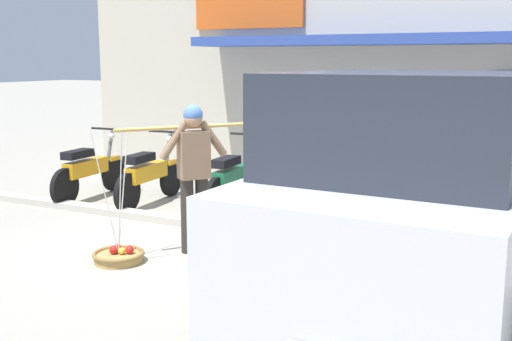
# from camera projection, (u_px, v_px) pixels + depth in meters

# --- Properties ---
(ground_plane) EXTENTS (90.00, 90.00, 0.00)m
(ground_plane) POSITION_uv_depth(u_px,v_px,m) (202.00, 245.00, 7.47)
(ground_plane) COLOR #9E998C
(sidewalk_curb) EXTENTS (20.00, 0.24, 0.10)m
(sidewalk_curb) POSITION_uv_depth(u_px,v_px,m) (230.00, 228.00, 8.08)
(sidewalk_curb) COLOR #BAB4A5
(sidewalk_curb) RESTS_ON ground
(fruit_vendor) EXTENTS (1.11, 1.46, 1.70)m
(fruit_vendor) POSITION_uv_depth(u_px,v_px,m) (194.00, 168.00, 7.08)
(fruit_vendor) COLOR #2D2823
(fruit_vendor) RESTS_ON ground
(fruit_basket_left_side) EXTENTS (0.57, 0.57, 1.45)m
(fruit_basket_left_side) POSITION_uv_depth(u_px,v_px,m) (264.00, 235.00, 7.63)
(fruit_basket_left_side) COLOR #B2894C
(fruit_basket_left_side) RESTS_ON ground
(fruit_basket_right_side) EXTENTS (0.57, 0.57, 1.45)m
(fruit_basket_right_side) POSITION_uv_depth(u_px,v_px,m) (119.00, 255.00, 6.85)
(fruit_basket_right_side) COLOR #B2894C
(fruit_basket_right_side) RESTS_ON ground
(motorcycle_nearest_shop) EXTENTS (0.54, 1.82, 1.09)m
(motorcycle_nearest_shop) POSITION_uv_depth(u_px,v_px,m) (89.00, 170.00, 9.93)
(motorcycle_nearest_shop) COLOR black
(motorcycle_nearest_shop) RESTS_ON ground
(motorcycle_second_in_row) EXTENTS (0.54, 1.82, 1.09)m
(motorcycle_second_in_row) POSITION_uv_depth(u_px,v_px,m) (149.00, 175.00, 9.53)
(motorcycle_second_in_row) COLOR black
(motorcycle_second_in_row) RESTS_ON ground
(motorcycle_third_in_row) EXTENTS (0.54, 1.82, 1.09)m
(motorcycle_third_in_row) POSITION_uv_depth(u_px,v_px,m) (233.00, 179.00, 9.20)
(motorcycle_third_in_row) COLOR black
(motorcycle_third_in_row) RESTS_ON ground
(motorcycle_end_of_row) EXTENTS (0.54, 1.82, 1.09)m
(motorcycle_end_of_row) POSITION_uv_depth(u_px,v_px,m) (307.00, 184.00, 8.86)
(motorcycle_end_of_row) COLOR black
(motorcycle_end_of_row) RESTS_ON ground
(parked_truck) EXTENTS (2.29, 4.77, 2.10)m
(parked_truck) POSITION_uv_depth(u_px,v_px,m) (424.00, 195.00, 5.44)
(parked_truck) COLOR silver
(parked_truck) RESTS_ON ground
(storefront_building) EXTENTS (13.00, 6.00, 4.20)m
(storefront_building) POSITION_uv_depth(u_px,v_px,m) (435.00, 64.00, 12.57)
(storefront_building) COLOR beige
(storefront_building) RESTS_ON ground
(wooden_crate) EXTENTS (0.44, 0.36, 0.32)m
(wooden_crate) POSITION_uv_depth(u_px,v_px,m) (413.00, 214.00, 8.34)
(wooden_crate) COLOR olive
(wooden_crate) RESTS_ON ground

